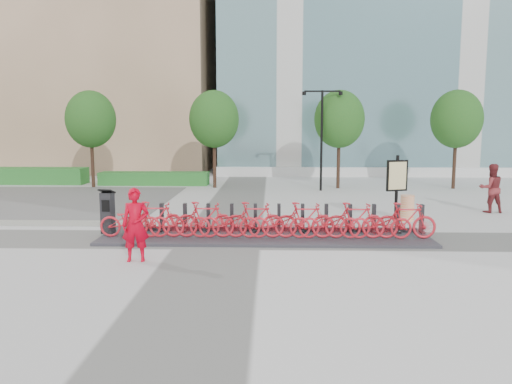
{
  "coord_description": "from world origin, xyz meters",
  "views": [
    {
      "loc": [
        1.47,
        -14.14,
        3.32
      ],
      "look_at": [
        1.0,
        1.5,
        1.2
      ],
      "focal_mm": 35.0,
      "sensor_mm": 36.0,
      "label": 1
    }
  ],
  "objects_px": {
    "kiosk": "(108,212)",
    "worker_red": "(136,225)",
    "pedestrian": "(491,188)",
    "construction_barrel": "(407,208)",
    "map_sign": "(397,178)",
    "bike_0": "(130,221)"
  },
  "relations": [
    {
      "from": "bike_0",
      "to": "pedestrian",
      "type": "height_order",
      "value": "pedestrian"
    },
    {
      "from": "kiosk",
      "to": "pedestrian",
      "type": "relative_size",
      "value": 0.73
    },
    {
      "from": "construction_barrel",
      "to": "map_sign",
      "type": "distance_m",
      "value": 1.28
    },
    {
      "from": "bike_0",
      "to": "kiosk",
      "type": "xyz_separation_m",
      "value": [
        -0.81,
        0.45,
        0.18
      ]
    },
    {
      "from": "bike_0",
      "to": "kiosk",
      "type": "bearing_deg",
      "value": 60.87
    },
    {
      "from": "kiosk",
      "to": "worker_red",
      "type": "bearing_deg",
      "value": -50.4
    },
    {
      "from": "bike_0",
      "to": "pedestrian",
      "type": "relative_size",
      "value": 0.96
    },
    {
      "from": "construction_barrel",
      "to": "worker_red",
      "type": "bearing_deg",
      "value": -145.96
    },
    {
      "from": "pedestrian",
      "to": "construction_barrel",
      "type": "relative_size",
      "value": 2.08
    },
    {
      "from": "bike_0",
      "to": "worker_red",
      "type": "xyz_separation_m",
      "value": [
        0.78,
        -2.28,
        0.35
      ]
    },
    {
      "from": "pedestrian",
      "to": "map_sign",
      "type": "height_order",
      "value": "map_sign"
    },
    {
      "from": "pedestrian",
      "to": "map_sign",
      "type": "bearing_deg",
      "value": 26.2
    },
    {
      "from": "construction_barrel",
      "to": "map_sign",
      "type": "height_order",
      "value": "map_sign"
    },
    {
      "from": "worker_red",
      "to": "construction_barrel",
      "type": "bearing_deg",
      "value": 26.8
    },
    {
      "from": "kiosk",
      "to": "map_sign",
      "type": "bearing_deg",
      "value": 23.09
    },
    {
      "from": "kiosk",
      "to": "construction_barrel",
      "type": "height_order",
      "value": "kiosk"
    },
    {
      "from": "worker_red",
      "to": "map_sign",
      "type": "height_order",
      "value": "map_sign"
    },
    {
      "from": "worker_red",
      "to": "map_sign",
      "type": "distance_m",
      "value": 9.03
    },
    {
      "from": "construction_barrel",
      "to": "kiosk",
      "type": "bearing_deg",
      "value": -164.36
    },
    {
      "from": "pedestrian",
      "to": "kiosk",
      "type": "bearing_deg",
      "value": 16.45
    },
    {
      "from": "worker_red",
      "to": "map_sign",
      "type": "xyz_separation_m",
      "value": [
        7.52,
        4.95,
        0.62
      ]
    },
    {
      "from": "bike_0",
      "to": "kiosk",
      "type": "distance_m",
      "value": 0.94
    }
  ]
}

